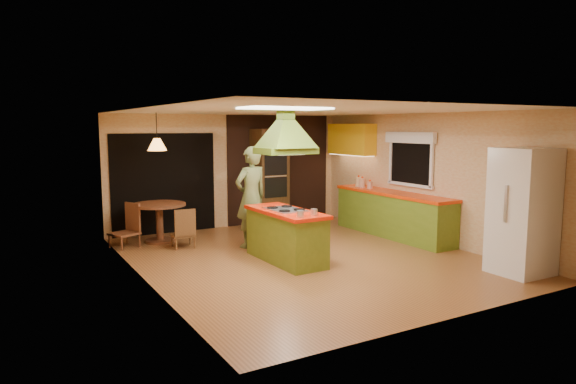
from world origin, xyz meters
TOP-DOWN VIEW (x-y plane):
  - ground at (0.00, 0.00)m, footprint 6.50×6.50m
  - room_walls at (0.00, 0.00)m, footprint 5.50×6.50m
  - ceiling_plane at (0.00, 0.00)m, footprint 6.50×6.50m
  - brick_panel at (1.25, 3.23)m, footprint 2.64×0.03m
  - nook_opening at (-1.50, 3.23)m, footprint 2.20×0.03m
  - right_counter at (2.45, 0.60)m, footprint 0.62×3.05m
  - upper_cabinets at (2.57, 2.20)m, footprint 0.34×1.40m
  - window_right at (2.70, 0.40)m, footprint 0.12×1.35m
  - fluor_panel at (-1.10, -1.20)m, footprint 1.20×0.60m
  - kitchen_island at (-0.42, -0.02)m, footprint 0.72×1.74m
  - range_hood at (-0.42, -0.02)m, footprint 0.90×0.65m
  - man at (-0.47, 1.20)m, footprint 0.76×0.58m
  - refrigerator at (2.34, -2.44)m, footprint 0.81×0.76m
  - wall_oven at (0.84, 2.95)m, footprint 0.75×0.63m
  - dining_table at (-1.85, 2.44)m, footprint 1.02×1.02m
  - chair_left at (-2.55, 2.34)m, footprint 0.58×0.58m
  - chair_near at (-1.60, 1.79)m, footprint 0.44×0.44m
  - pendant_lamp at (-1.85, 2.44)m, footprint 0.48×0.48m
  - canister_large at (2.40, 1.68)m, footprint 0.19×0.19m
  - canister_medium at (2.40, 1.55)m, footprint 0.18×0.18m
  - canister_small at (2.40, 1.29)m, footprint 0.15×0.15m

SIDE VIEW (x-z plane):
  - ground at x=0.00m, z-range 0.00..0.00m
  - chair_near at x=-1.60m, z-range 0.00..0.74m
  - chair_left at x=-2.55m, z-range 0.00..0.82m
  - kitchen_island at x=-0.42m, z-range 0.00..0.88m
  - right_counter at x=2.45m, z-range 0.00..0.92m
  - dining_table at x=-1.85m, z-range 0.15..0.92m
  - man at x=-0.47m, z-range 0.00..1.88m
  - refrigerator at x=2.34m, z-range 0.00..1.93m
  - canister_small at x=2.40m, z-range 0.92..1.07m
  - canister_medium at x=2.40m, z-range 0.92..1.11m
  - canister_large at x=2.40m, z-range 0.92..1.13m
  - nook_opening at x=-1.50m, z-range 0.00..2.10m
  - wall_oven at x=0.84m, z-range 0.00..2.19m
  - room_walls at x=0.00m, z-range -2.00..4.50m
  - brick_panel at x=1.25m, z-range 0.00..2.50m
  - window_right at x=2.70m, z-range 1.24..2.30m
  - pendant_lamp at x=-1.85m, z-range 1.78..2.02m
  - upper_cabinets at x=2.57m, z-range 1.60..2.30m
  - range_hood at x=-0.42m, z-range 1.87..2.64m
  - fluor_panel at x=-1.10m, z-range 2.47..2.50m
  - ceiling_plane at x=0.00m, z-range 2.50..2.50m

